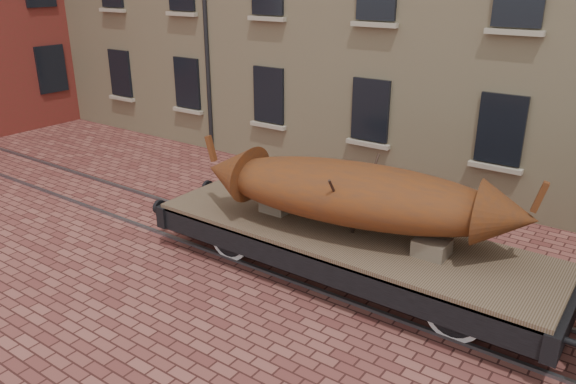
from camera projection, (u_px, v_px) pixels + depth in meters
The scene contains 4 objects.
ground at pixel (360, 284), 11.00m from camera, with size 90.00×90.00×0.00m, color brown.
rail_track at pixel (360, 282), 10.99m from camera, with size 30.00×1.52×0.06m.
flatcar_wagon at pixel (347, 241), 10.87m from camera, with size 8.95×2.43×1.35m.
iron_boat at pixel (354, 193), 10.44m from camera, with size 6.44×2.73×1.55m.
Camera 1 is at (4.44, -8.62, 5.67)m, focal length 35.00 mm.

